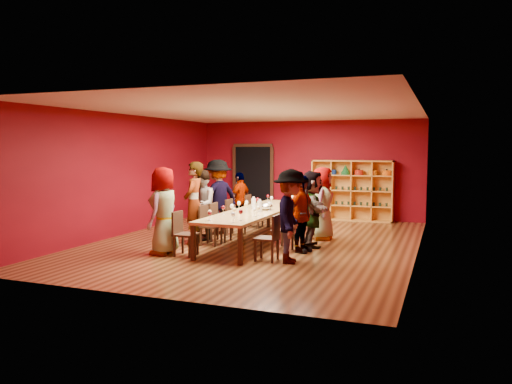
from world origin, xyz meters
TOP-DOWN VIEW (x-y plane):
  - room_shell at (0.00, 0.00)m, footprint 7.10×9.10m
  - tasting_table at (0.00, 0.00)m, footprint 1.10×4.50m
  - doorway at (-1.80, 4.43)m, footprint 1.40×0.17m
  - shelving_unit at (1.40, 4.32)m, footprint 2.40×0.40m
  - chair_person_left_0 at (-0.91, -1.84)m, footprint 0.42×0.42m
  - person_left_0 at (-1.33, -1.84)m, footprint 0.50×0.88m
  - chair_person_left_1 at (-0.91, -0.69)m, footprint 0.42×0.42m
  - person_left_1 at (-1.26, -0.69)m, footprint 0.62×0.76m
  - chair_person_left_2 at (-0.91, -0.17)m, footprint 0.42×0.42m
  - person_left_2 at (-1.33, -0.17)m, footprint 0.71×0.91m
  - chair_person_left_3 at (-0.91, 0.72)m, footprint 0.42×0.42m
  - person_left_3 at (-1.33, 0.72)m, footprint 0.96×1.31m
  - chair_person_left_4 at (-0.91, 1.99)m, footprint 0.42×0.42m
  - person_left_4 at (-1.25, 1.99)m, footprint 0.58×0.94m
  - chair_person_right_0 at (0.91, -1.67)m, footprint 0.42×0.42m
  - person_right_0 at (1.31, -1.67)m, footprint 0.68×1.21m
  - chair_person_right_1 at (0.91, -0.69)m, footprint 0.42×0.42m
  - person_right_1 at (1.24, -0.69)m, footprint 0.64×1.01m
  - chair_person_right_2 at (0.91, -0.02)m, footprint 0.42×0.42m
  - person_right_2 at (1.29, -0.02)m, footprint 1.00×1.60m
  - chair_person_right_3 at (0.91, 0.91)m, footprint 0.42×0.42m
  - person_right_3 at (1.30, 0.91)m, footprint 0.51×0.87m
  - wine_glass_0 at (0.27, 1.04)m, footprint 0.07×0.07m
  - wine_glass_1 at (0.27, -2.00)m, footprint 0.08×0.08m
  - wine_glass_2 at (-0.34, 0.93)m, footprint 0.08×0.08m
  - wine_glass_3 at (0.29, -1.68)m, footprint 0.09×0.09m
  - wine_glass_4 at (-0.26, -1.90)m, footprint 0.07×0.07m
  - wine_glass_5 at (-0.37, -0.19)m, footprint 0.08×0.08m
  - wine_glass_6 at (0.33, -1.02)m, footprint 0.07×0.07m
  - wine_glass_7 at (-0.31, 0.72)m, footprint 0.08×0.08m
  - wine_glass_8 at (0.34, 1.69)m, footprint 0.08×0.08m
  - wine_glass_9 at (0.01, -1.32)m, footprint 0.08×0.08m
  - wine_glass_10 at (-0.29, -0.77)m, footprint 0.08×0.08m
  - wine_glass_11 at (-0.28, 0.05)m, footprint 0.08×0.08m
  - wine_glass_12 at (-0.10, 1.31)m, footprint 0.08×0.08m
  - wine_glass_13 at (0.35, -0.86)m, footprint 0.08×0.08m
  - wine_glass_14 at (-0.31, -1.81)m, footprint 0.08×0.08m
  - wine_glass_15 at (-0.08, -0.47)m, footprint 0.09×0.09m
  - wine_glass_16 at (0.32, -0.06)m, footprint 0.08×0.08m
  - wine_glass_17 at (-0.35, 1.72)m, footprint 0.08×0.08m
  - wine_glass_18 at (-0.38, -1.03)m, footprint 0.08×0.08m
  - wine_glass_19 at (0.34, 0.89)m, footprint 0.09×0.09m
  - spittoon_bowl at (0.18, 0.09)m, footprint 0.31×0.31m
  - carafe_a at (-0.19, 0.27)m, footprint 0.13×0.13m
  - carafe_b at (0.18, -0.31)m, footprint 0.11×0.11m
  - wine_bottle at (0.27, 1.85)m, footprint 0.11×0.11m

SIDE VIEW (x-z plane):
  - chair_person_left_0 at x=-0.91m, z-range 0.05..0.94m
  - chair_person_left_1 at x=-0.91m, z-range 0.05..0.94m
  - chair_person_left_2 at x=-0.91m, z-range 0.05..0.94m
  - chair_person_left_3 at x=-0.91m, z-range 0.05..0.94m
  - chair_person_left_4 at x=-0.91m, z-range 0.05..0.94m
  - chair_person_right_0 at x=0.91m, z-range 0.05..0.94m
  - chair_person_right_1 at x=0.91m, z-range 0.05..0.94m
  - chair_person_right_2 at x=0.91m, z-range 0.05..0.94m
  - chair_person_right_3 at x=0.91m, z-range 0.05..0.94m
  - tasting_table at x=0.00m, z-range 0.32..1.07m
  - person_left_4 at x=-1.25m, z-range 0.00..1.50m
  - person_right_1 at x=1.24m, z-range 0.00..1.60m
  - spittoon_bowl at x=0.18m, z-range 0.74..0.91m
  - person_left_2 at x=-1.33m, z-range 0.00..1.65m
  - person_right_2 at x=1.29m, z-range 0.00..1.67m
  - person_right_3 at x=1.30m, z-range 0.00..1.71m
  - carafe_a at x=-0.19m, z-range 0.74..1.01m
  - carafe_b at x=0.18m, z-range 0.74..1.02m
  - wine_glass_6 at x=0.33m, z-range 0.79..0.97m
  - wine_glass_0 at x=0.27m, z-range 0.79..0.97m
  - wine_bottle at x=0.27m, z-range 0.71..1.05m
  - wine_glass_4 at x=-0.26m, z-range 0.79..0.97m
  - person_right_0 at x=1.31m, z-range 0.00..1.77m
  - wine_glass_2 at x=-0.34m, z-range 0.79..0.98m
  - person_left_0 at x=-1.33m, z-range 0.00..1.78m
  - wine_glass_17 at x=-0.35m, z-range 0.79..0.99m
  - wine_glass_7 at x=-0.31m, z-range 0.79..0.99m
  - wine_glass_8 at x=0.34m, z-range 0.79..0.99m
  - wine_glass_12 at x=-0.10m, z-range 0.79..0.99m
  - wine_glass_18 at x=-0.38m, z-range 0.79..0.99m
  - wine_glass_13 at x=0.35m, z-range 0.79..0.99m
  - wine_glass_14 at x=-0.31m, z-range 0.80..1.00m
  - wine_glass_9 at x=0.01m, z-range 0.80..1.00m
  - wine_glass_11 at x=-0.28m, z-range 0.80..1.00m
  - wine_glass_1 at x=0.27m, z-range 0.80..1.00m
  - wine_glass_5 at x=-0.37m, z-range 0.80..1.00m
  - wine_glass_10 at x=-0.29m, z-range 0.80..1.00m
  - wine_glass_16 at x=0.32m, z-range 0.80..1.01m
  - wine_glass_15 at x=-0.08m, z-range 0.80..1.01m
  - wine_glass_19 at x=0.34m, z-range 0.80..1.02m
  - wine_glass_3 at x=0.29m, z-range 0.80..1.02m
  - person_left_1 at x=-1.26m, z-range 0.00..1.85m
  - person_left_3 at x=-1.33m, z-range 0.00..1.87m
  - shelving_unit at x=1.40m, z-range 0.08..1.88m
  - doorway at x=-1.80m, z-range -0.03..2.27m
  - room_shell at x=0.00m, z-range -0.02..3.02m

